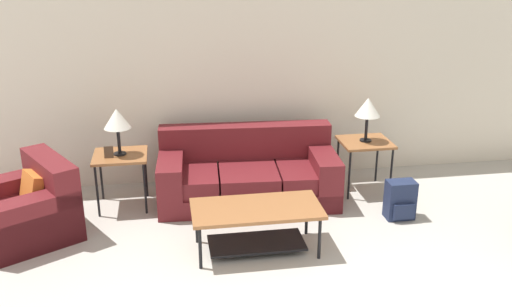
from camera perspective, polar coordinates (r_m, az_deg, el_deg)
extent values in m
cube|color=silver|center=(7.08, -0.28, 7.63)|extent=(9.04, 0.06, 2.60)
cube|color=maroon|center=(6.71, -0.81, -3.81)|extent=(2.10, 1.09, 0.22)
cube|color=maroon|center=(6.59, -6.73, -2.44)|extent=(0.72, 0.91, 0.20)
cube|color=maroon|center=(6.61, -0.81, -2.22)|extent=(0.72, 0.91, 0.20)
cube|color=maroon|center=(6.70, 5.02, -1.99)|extent=(0.72, 0.91, 0.20)
cube|color=maroon|center=(6.86, -1.09, 1.29)|extent=(2.06, 0.39, 0.40)
cube|color=maroon|center=(6.63, -8.46, -2.67)|extent=(0.34, 0.99, 0.58)
cube|color=maroon|center=(6.77, 6.66, -2.09)|extent=(0.34, 0.99, 0.58)
cube|color=maroon|center=(6.33, -22.13, -6.10)|extent=(1.25, 1.27, 0.40)
cube|color=maroon|center=(6.26, -19.88, -2.08)|extent=(0.70, 0.95, 0.40)
cube|color=maroon|center=(6.61, -23.17, -4.38)|extent=(0.90, 0.67, 0.56)
cube|color=maroon|center=(5.99, -21.19, -6.61)|extent=(0.90, 0.67, 0.56)
cube|color=orange|center=(6.24, -21.53, -3.37)|extent=(0.33, 0.39, 0.36)
cube|color=#935B33|center=(5.51, 0.05, -5.55)|extent=(1.25, 0.62, 0.04)
cylinder|color=black|center=(5.34, -5.61, -9.37)|extent=(0.03, 0.03, 0.43)
cylinder|color=black|center=(5.51, 6.37, -8.42)|extent=(0.03, 0.03, 0.43)
cylinder|color=black|center=(5.79, -5.96, -6.92)|extent=(0.03, 0.03, 0.43)
cylinder|color=black|center=(5.94, 5.09, -6.13)|extent=(0.03, 0.03, 0.43)
cube|color=black|center=(5.68, 0.04, -8.91)|extent=(0.94, 0.44, 0.02)
cube|color=#935B33|center=(6.55, -13.43, -0.21)|extent=(0.60, 0.55, 0.03)
cylinder|color=black|center=(6.48, -15.60, -3.69)|extent=(0.03, 0.03, 0.60)
cylinder|color=black|center=(6.44, -11.04, -3.45)|extent=(0.03, 0.03, 0.60)
cylinder|color=black|center=(6.91, -15.23, -2.12)|extent=(0.03, 0.03, 0.60)
cylinder|color=black|center=(6.87, -10.96, -1.89)|extent=(0.03, 0.03, 0.60)
cube|color=#935B33|center=(6.93, 10.88, 1.12)|extent=(0.60, 0.55, 0.03)
cylinder|color=black|center=(6.75, 9.31, -2.17)|extent=(0.03, 0.03, 0.60)
cylinder|color=black|center=(6.93, 13.36, -1.88)|extent=(0.03, 0.03, 0.60)
cylinder|color=black|center=(7.17, 8.15, -0.76)|extent=(0.03, 0.03, 0.60)
cylinder|color=black|center=(7.33, 12.00, -0.52)|extent=(0.03, 0.03, 0.60)
cylinder|color=black|center=(6.54, -13.45, -0.02)|extent=(0.14, 0.14, 0.02)
cylinder|color=black|center=(6.49, -13.56, 1.27)|extent=(0.04, 0.04, 0.29)
cone|color=white|center=(6.42, -13.75, 3.43)|extent=(0.30, 0.30, 0.22)
cylinder|color=black|center=(6.92, 10.89, 1.31)|extent=(0.14, 0.14, 0.02)
cylinder|color=black|center=(6.88, 10.98, 2.53)|extent=(0.04, 0.04, 0.29)
cone|color=white|center=(6.80, 11.12, 4.59)|extent=(0.30, 0.30, 0.22)
cube|color=#1E2847|center=(6.45, 14.21, -4.49)|extent=(0.31, 0.20, 0.43)
cube|color=#1E2847|center=(6.39, 14.56, -5.63)|extent=(0.23, 0.05, 0.17)
cylinder|color=#1E2847|center=(6.51, 13.14, -3.95)|extent=(0.02, 0.02, 0.32)
cylinder|color=#1E2847|center=(6.57, 14.51, -3.83)|extent=(0.02, 0.02, 0.32)
cube|color=#4C3828|center=(6.46, -14.51, 0.14)|extent=(0.10, 0.04, 0.13)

